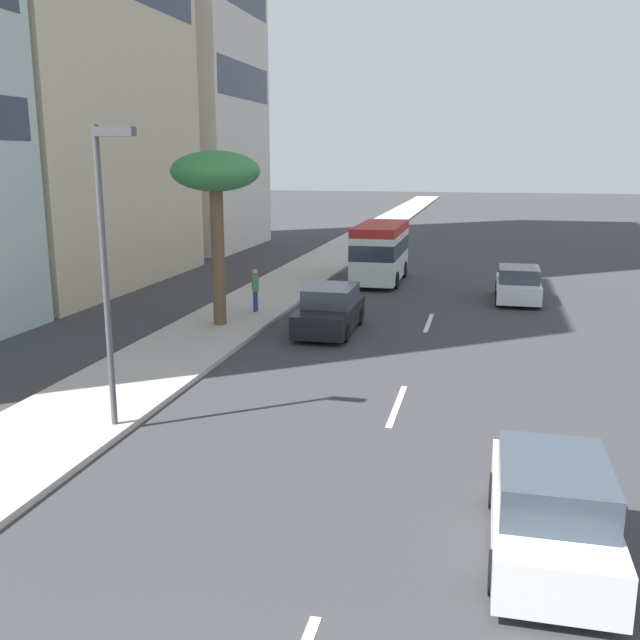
# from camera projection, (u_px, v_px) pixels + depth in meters

# --- Properties ---
(ground_plane) EXTENTS (198.00, 198.00, 0.00)m
(ground_plane) POSITION_uv_depth(u_px,v_px,m) (443.00, 284.00, 35.91)
(ground_plane) COLOR #38383A
(sidewalk_right) EXTENTS (162.00, 3.52, 0.15)m
(sidewalk_right) POSITION_uv_depth(u_px,v_px,m) (298.00, 277.00, 37.58)
(sidewalk_right) COLOR #B2ADA3
(sidewalk_right) RESTS_ON ground_plane
(lane_stripe_mid) EXTENTS (3.20, 0.16, 0.01)m
(lane_stripe_mid) POSITION_uv_depth(u_px,v_px,m) (397.00, 405.00, 18.38)
(lane_stripe_mid) COLOR silver
(lane_stripe_mid) RESTS_ON ground_plane
(lane_stripe_far) EXTENTS (3.20, 0.16, 0.01)m
(lane_stripe_far) POSITION_uv_depth(u_px,v_px,m) (429.00, 323.00, 27.57)
(lane_stripe_far) COLOR silver
(lane_stripe_far) RESTS_ON ground_plane
(car_lead) EXTENTS (4.37, 1.87, 1.64)m
(car_lead) POSITION_uv_depth(u_px,v_px,m) (551.00, 509.00, 11.36)
(car_lead) COLOR white
(car_lead) RESTS_ON ground_plane
(car_second) EXTENTS (4.14, 1.91, 1.55)m
(car_second) POSITION_uv_depth(u_px,v_px,m) (518.00, 285.00, 31.53)
(car_second) COLOR white
(car_second) RESTS_ON ground_plane
(car_third) EXTENTS (4.42, 1.92, 1.64)m
(car_third) POSITION_uv_depth(u_px,v_px,m) (330.00, 311.00, 26.06)
(car_third) COLOR black
(car_third) RESTS_ON ground_plane
(minibus_fourth) EXTENTS (6.08, 2.30, 2.95)m
(minibus_fourth) POSITION_uv_depth(u_px,v_px,m) (380.00, 250.00, 36.27)
(minibus_fourth) COLOR silver
(minibus_fourth) RESTS_ON ground_plane
(pedestrian_near_lamp) EXTENTS (0.39, 0.36, 1.71)m
(pedestrian_near_lamp) POSITION_uv_depth(u_px,v_px,m) (255.00, 288.00, 28.71)
(pedestrian_near_lamp) COLOR navy
(pedestrian_near_lamp) RESTS_ON sidewalk_right
(palm_tree) EXTENTS (3.19, 3.19, 6.31)m
(palm_tree) POSITION_uv_depth(u_px,v_px,m) (216.00, 177.00, 25.54)
(palm_tree) COLOR brown
(palm_tree) RESTS_ON sidewalk_right
(street_lamp) EXTENTS (0.24, 0.97, 6.75)m
(street_lamp) POSITION_uv_depth(u_px,v_px,m) (108.00, 246.00, 15.76)
(street_lamp) COLOR #4C4C51
(street_lamp) RESTS_ON sidewalk_right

